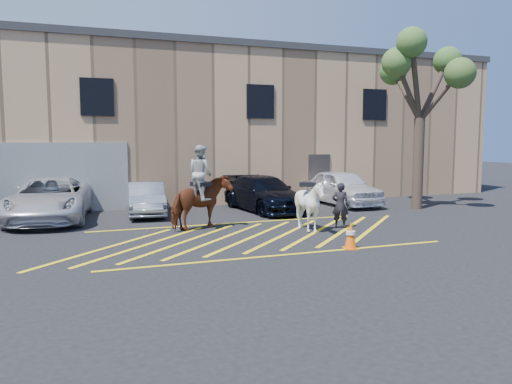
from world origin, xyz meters
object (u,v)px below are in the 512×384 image
object	(u,v)px
car_white_pickup	(50,199)
saddled_white	(310,205)
car_blue_suv	(264,194)
handler	(340,205)
tree	(421,72)
car_silver_sedan	(146,199)
traffic_cone	(351,235)
mounted_bay	(201,196)
car_white_suv	(342,187)

from	to	relation	value
car_white_pickup	saddled_white	distance (m)	9.35
car_white_pickup	car_blue_suv	world-z (taller)	car_white_pickup
handler	tree	distance (m)	7.86
car_silver_sedan	saddled_white	distance (m)	6.87
car_white_pickup	saddled_white	world-z (taller)	saddled_white
handler	car_silver_sedan	bearing A→B (deg)	-6.81
handler	saddled_white	world-z (taller)	saddled_white
handler	traffic_cone	xyz separation A→B (m)	(-1.31, -2.85, -0.39)
handler	tree	size ratio (longest dim) A/B	0.21
saddled_white	traffic_cone	size ratio (longest dim) A/B	2.82
saddled_white	traffic_cone	xyz separation A→B (m)	(-0.11, -2.67, -0.49)
car_white_pickup	mounted_bay	xyz separation A→B (m)	(4.67, -3.56, 0.33)
car_silver_sedan	mounted_bay	distance (m)	3.97
car_white_pickup	mounted_bay	world-z (taller)	mounted_bay
car_white_pickup	car_white_suv	size ratio (longest dim) A/B	1.22
car_white_pickup	handler	world-z (taller)	car_white_pickup
traffic_cone	handler	bearing A→B (deg)	65.22
saddled_white	tree	bearing A→B (deg)	25.32
car_white_pickup	car_blue_suv	distance (m)	8.15
handler	traffic_cone	world-z (taller)	handler
car_silver_sedan	car_white_suv	bearing A→B (deg)	5.86
car_white_pickup	mounted_bay	size ratio (longest dim) A/B	2.04
car_silver_sedan	car_white_pickup	bearing A→B (deg)	-171.14
car_silver_sedan	car_blue_suv	bearing A→B (deg)	-0.02
car_white_pickup	car_white_suv	world-z (taller)	car_white_suv
car_silver_sedan	traffic_cone	size ratio (longest dim) A/B	5.23
car_silver_sedan	saddled_white	world-z (taller)	saddled_white
handler	mounted_bay	bearing A→B (deg)	18.25
car_silver_sedan	tree	xyz separation A→B (m)	(10.96, -2.18, 5.06)
mounted_bay	tree	bearing A→B (deg)	9.15
car_white_pickup	mounted_bay	distance (m)	5.88
mounted_bay	saddled_white	world-z (taller)	mounted_bay
mounted_bay	car_blue_suv	bearing A→B (deg)	43.21
car_white_suv	traffic_cone	distance (m)	9.06
car_white_pickup	tree	size ratio (longest dim) A/B	0.77
saddled_white	handler	bearing A→B (deg)	8.60
car_blue_suv	saddled_white	distance (m)	4.81
car_silver_sedan	car_white_suv	world-z (taller)	car_white_suv
car_white_pickup	car_silver_sedan	size ratio (longest dim) A/B	1.47
car_blue_suv	saddled_white	xyz separation A→B (m)	(-0.31, -4.80, 0.15)
saddled_white	car_silver_sedan	bearing A→B (deg)	129.67
car_blue_suv	saddled_white	bearing A→B (deg)	-100.20
car_silver_sedan	traffic_cone	world-z (taller)	car_silver_sedan
car_silver_sedan	saddled_white	bearing A→B (deg)	-44.45
mounted_bay	traffic_cone	world-z (taller)	mounted_bay
car_white_suv	mounted_bay	world-z (taller)	mounted_bay
car_white_pickup	saddled_white	xyz separation A→B (m)	(7.83, -5.11, 0.08)
traffic_cone	car_white_pickup	bearing A→B (deg)	134.81
car_silver_sedan	handler	bearing A→B (deg)	-36.51
car_blue_suv	car_white_suv	distance (m)	3.94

